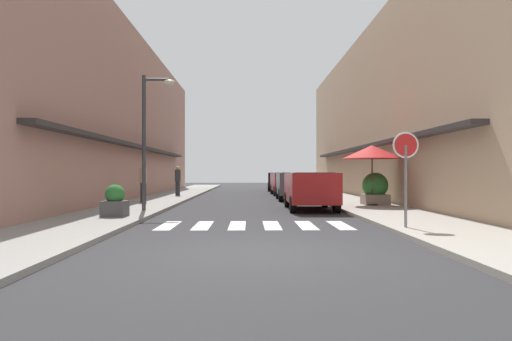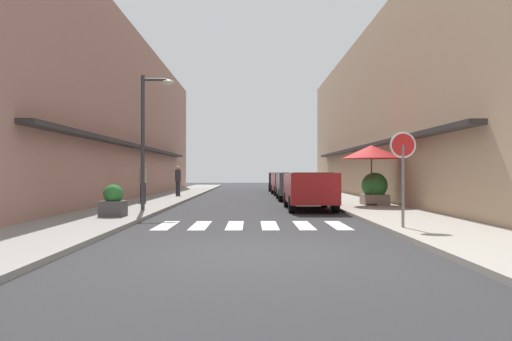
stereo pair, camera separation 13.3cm
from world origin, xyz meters
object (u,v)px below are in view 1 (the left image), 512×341
at_px(parked_car_mid, 294,183).
at_px(street_lamp, 150,127).
at_px(parked_car_distant, 279,179).
at_px(round_street_sign, 406,154).
at_px(cafe_umbrella, 372,152).
at_px(parked_car_far, 286,181).
at_px(planter_corner, 115,202).
at_px(parked_car_near, 310,186).
at_px(planter_midblock, 375,189).
at_px(pedestrian_walking_near, 143,181).
at_px(pedestrian_walking_far, 178,180).

relative_size(parked_car_mid, street_lamp, 0.84).
bearing_deg(parked_car_distant, round_street_sign, -86.74).
distance_m(parked_car_mid, cafe_umbrella, 6.34).
distance_m(parked_car_far, parked_car_distant, 6.76).
bearing_deg(parked_car_mid, planter_corner, -122.34).
height_order(parked_car_near, planter_corner, parked_car_near).
bearing_deg(planter_corner, planter_midblock, 28.58).
bearing_deg(cafe_umbrella, round_street_sign, -98.97).
bearing_deg(pedestrian_walking_near, cafe_umbrella, 99.38).
height_order(parked_car_mid, pedestrian_walking_far, pedestrian_walking_far).
relative_size(planter_midblock, pedestrian_walking_near, 0.75).
relative_size(parked_car_distant, street_lamp, 0.84).
bearing_deg(parked_car_far, pedestrian_walking_near, -127.84).
bearing_deg(parked_car_near, planter_midblock, 23.92).
distance_m(street_lamp, cafe_umbrella, 8.98).
relative_size(round_street_sign, pedestrian_walking_near, 1.31).
bearing_deg(pedestrian_walking_near, pedestrian_walking_far, -164.81).
xyz_separation_m(round_street_sign, pedestrian_walking_far, (-8.03, 15.75, -0.88)).
height_order(parked_car_near, parked_car_far, same).
xyz_separation_m(parked_car_near, pedestrian_walking_far, (-6.57, 8.98, 0.11)).
bearing_deg(parked_car_distant, planter_midblock, -80.60).
bearing_deg(planter_corner, round_street_sign, -20.13).
bearing_deg(planter_corner, parked_car_far, 67.75).
height_order(parked_car_far, planter_corner, parked_car_far).
relative_size(planter_midblock, pedestrian_walking_far, 0.78).
distance_m(planter_midblock, pedestrian_walking_far, 12.21).
bearing_deg(parked_car_near, cafe_umbrella, 17.93).
bearing_deg(parked_car_near, parked_car_distant, 90.00).
distance_m(planter_corner, planter_midblock, 10.73).
relative_size(parked_car_far, round_street_sign, 1.80).
height_order(parked_car_mid, cafe_umbrella, cafe_umbrella).
relative_size(parked_car_mid, parked_car_far, 0.95).
xyz_separation_m(parked_car_distant, planter_corner, (-6.52, -22.70, -0.36)).
height_order(parked_car_near, planter_midblock, parked_car_near).
relative_size(parked_car_mid, cafe_umbrella, 1.63).
distance_m(cafe_umbrella, planter_corner, 10.47).
distance_m(parked_car_near, parked_car_mid, 6.45).
bearing_deg(planter_midblock, parked_car_near, -156.08).
xyz_separation_m(parked_car_far, pedestrian_walking_far, (-6.57, -3.11, 0.11)).
relative_size(parked_car_distant, planter_corner, 4.11).
height_order(parked_car_far, street_lamp, street_lamp).
height_order(parked_car_far, parked_car_distant, same).
relative_size(parked_car_mid, parked_car_distant, 1.00).
height_order(parked_car_mid, street_lamp, street_lamp).
relative_size(round_street_sign, pedestrian_walking_far, 1.36).
xyz_separation_m(parked_car_near, planter_midblock, (2.91, 1.29, -0.15)).
distance_m(planter_midblock, pedestrian_walking_near, 10.20).
bearing_deg(parked_car_mid, pedestrian_walking_near, -153.36).
xyz_separation_m(round_street_sign, street_lamp, (-7.42, 5.28, 1.20)).
xyz_separation_m(parked_car_near, planter_corner, (-6.52, -3.84, -0.36)).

